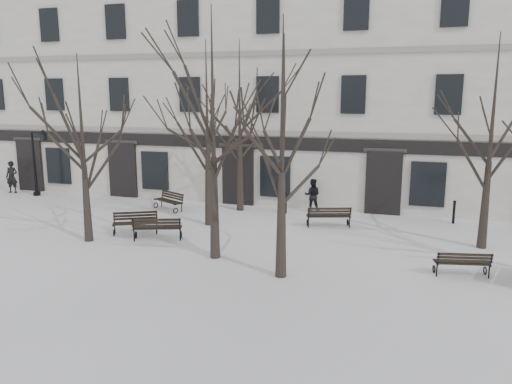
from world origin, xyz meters
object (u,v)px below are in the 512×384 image
at_px(bench_4, 329,216).
at_px(bench_1, 157,227).
at_px(tree_2, 282,119).
at_px(bench_3, 169,200).
at_px(tree_0, 82,127).
at_px(bench_0, 135,222).
at_px(bench_2, 462,262).
at_px(tree_1, 213,105).
at_px(lamp_post, 38,158).

bearing_deg(bench_4, bench_1, 14.40).
bearing_deg(tree_2, bench_3, 136.06).
bearing_deg(tree_0, bench_1, 18.65).
relative_size(bench_0, bench_2, 1.06).
bearing_deg(tree_1, bench_1, 156.04).
xyz_separation_m(tree_0, tree_1, (5.28, -0.44, 0.82)).
relative_size(bench_0, lamp_post, 0.50).
bearing_deg(bench_3, tree_0, -67.77).
relative_size(tree_1, bench_2, 4.85).
distance_m(tree_2, bench_0, 8.42).
bearing_deg(bench_0, bench_4, -3.08).
bearing_deg(tree_0, bench_0, 49.61).
bearing_deg(bench_4, bench_2, 118.45).
distance_m(bench_3, lamp_post, 8.45).
relative_size(tree_0, tree_2, 0.90).
height_order(tree_2, bench_2, tree_2).
xyz_separation_m(tree_0, bench_4, (8.30, 4.59, -3.78)).
distance_m(tree_1, bench_2, 9.08).
xyz_separation_m(bench_3, lamp_post, (-8.24, 0.99, 1.60)).
bearing_deg(bench_3, bench_2, 4.76).
height_order(tree_1, tree_2, tree_1).
bearing_deg(bench_2, tree_0, -11.25).
bearing_deg(bench_2, bench_0, -17.84).
xyz_separation_m(bench_0, bench_2, (11.88, -1.26, -0.03)).
relative_size(tree_2, bench_1, 3.99).
height_order(tree_2, bench_1, tree_2).
xyz_separation_m(tree_2, bench_4, (0.47, 6.10, -4.25)).
relative_size(bench_3, lamp_post, 0.50).
bearing_deg(tree_2, bench_0, 156.57).
height_order(bench_1, lamp_post, lamp_post).
distance_m(bench_4, lamp_post, 16.17).
relative_size(bench_1, lamp_post, 0.53).
relative_size(bench_0, bench_3, 1.00).
bearing_deg(tree_2, tree_0, 169.15).
relative_size(tree_1, bench_4, 4.33).
height_order(tree_1, bench_0, tree_1).
xyz_separation_m(tree_1, bench_0, (-4.10, 1.82, -4.62)).
xyz_separation_m(tree_2, lamp_post, (-15.51, 8.00, -2.67)).
bearing_deg(bench_1, bench_0, -44.17).
bearing_deg(lamp_post, bench_1, -29.28).
relative_size(tree_2, bench_4, 4.03).
bearing_deg(tree_2, bench_4, 85.58).
relative_size(tree_0, lamp_post, 1.91).
height_order(bench_1, bench_3, bench_1).
relative_size(tree_0, tree_1, 0.84).
height_order(bench_4, lamp_post, lamp_post).
bearing_deg(bench_1, tree_0, -1.69).
height_order(tree_2, bench_0, tree_2).
relative_size(tree_0, bench_0, 3.84).
bearing_deg(bench_3, tree_2, -15.90).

